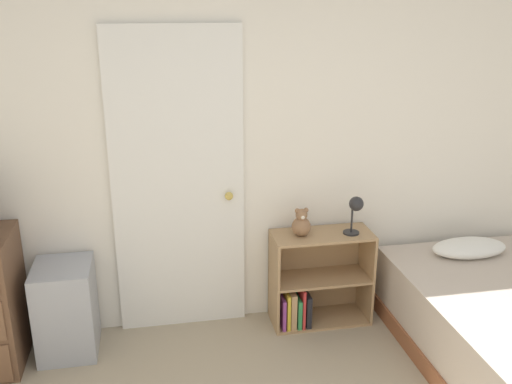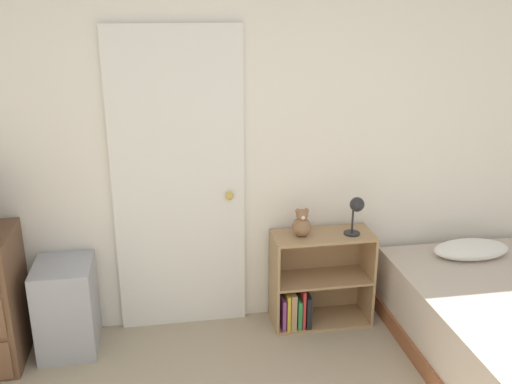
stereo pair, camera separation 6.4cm
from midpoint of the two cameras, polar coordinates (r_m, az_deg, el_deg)
name	(u,v)px [view 2 (the right image)]	position (r m, az deg, el deg)	size (l,w,h in m)	color
wall_back	(231,145)	(3.81, -2.06, 4.72)	(10.00, 0.06, 2.55)	white
door_closed	(179,185)	(3.80, -7.22, 0.70)	(0.87, 0.09, 2.06)	white
storage_bin	(67,307)	(3.96, -17.95, -10.89)	(0.36, 0.41, 0.61)	#999EA8
bookshelf	(313,285)	(4.10, 6.22, -9.23)	(0.69, 0.31, 0.67)	tan
teddy_bear	(302,224)	(3.87, 5.07, -3.22)	(0.13, 0.13, 0.20)	#8C6647
desk_lamp	(356,209)	(3.90, 10.46, -1.64)	(0.12, 0.12, 0.27)	#262628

